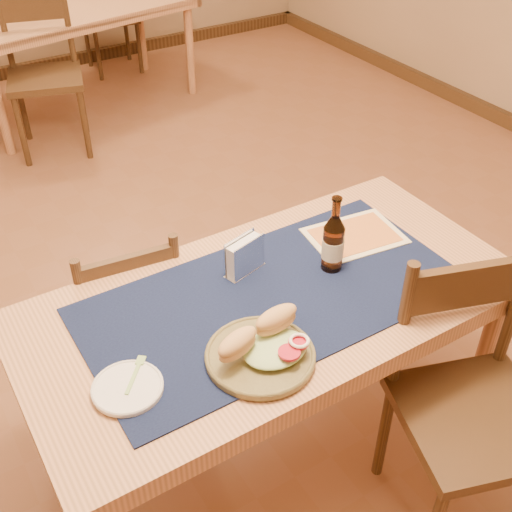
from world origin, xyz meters
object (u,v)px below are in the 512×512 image
beer_bottle (333,243)px  napkin_holder (245,256)px  sandwich_plate (263,349)px  back_table (72,18)px  chair_main_near (470,402)px  chair_main_far (128,313)px  main_table (272,317)px

beer_bottle → napkin_holder: beer_bottle is taller
sandwich_plate → beer_bottle: size_ratio=1.15×
napkin_holder → beer_bottle: bearing=-27.8°
back_table → chair_main_near: 3.90m
sandwich_plate → beer_bottle: beer_bottle is taller
back_table → chair_main_far: (-0.80, -2.87, -0.23)m
chair_main_far → napkin_holder: bearing=-49.6°
chair_main_near → beer_bottle: beer_bottle is taller
chair_main_near → sandwich_plate: bearing=152.2°
main_table → sandwich_plate: bearing=-129.0°
back_table → sandwich_plate: (-0.66, -3.59, 0.12)m
chair_main_near → sandwich_plate: size_ratio=3.09×
chair_main_far → napkin_holder: (0.31, -0.36, 0.38)m
main_table → beer_bottle: bearing=4.7°
chair_main_near → napkin_holder: 0.85m
chair_main_far → back_table: bearing=74.3°
main_table → back_table: 3.42m
chair_main_near → beer_bottle: 0.66m
chair_main_near → beer_bottle: bearing=107.2°
chair_main_near → napkin_holder: chair_main_near is taller
main_table → sandwich_plate: sandwich_plate is taller
back_table → chair_main_near: bearing=-91.2°
sandwich_plate → napkin_holder: (0.16, 0.36, 0.03)m
chair_main_near → chair_main_far: bearing=125.3°
main_table → napkin_holder: size_ratio=10.29×
main_table → chair_main_near: bearing=-51.2°
main_table → chair_main_far: (-0.32, 0.51, -0.23)m
chair_main_far → beer_bottle: size_ratio=3.06×
back_table → chair_main_far: size_ratio=2.17×
chair_main_far → sandwich_plate: sandwich_plate is taller
chair_main_far → sandwich_plate: size_ratio=2.67×
beer_bottle → chair_main_far: bearing=138.6°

